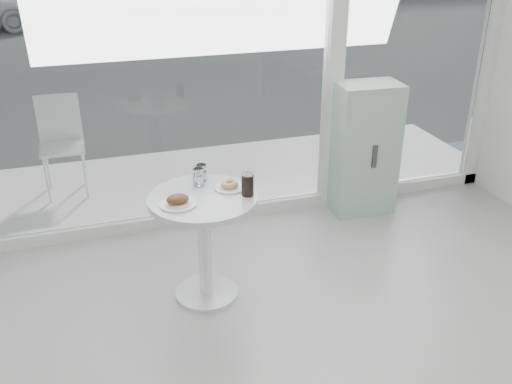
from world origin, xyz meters
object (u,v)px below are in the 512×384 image
object	(u,v)px
main_table	(204,226)
water_tumbler_a	(199,178)
plate_fritter	(178,201)
mint_cabinet	(364,149)
patio_chair	(61,138)
water_tumbler_b	(202,173)
plate_donut	(230,186)
cola_glass	(248,185)

from	to	relation	value
main_table	water_tumbler_a	xyz separation A→B (m)	(0.01, 0.18, 0.27)
plate_fritter	water_tumbler_a	size ratio (longest dim) A/B	1.97
mint_cabinet	patio_chair	bearing A→B (deg)	159.64
patio_chair	water_tumbler_b	xyz separation A→B (m)	(0.94, -1.75, 0.26)
plate_donut	main_table	bearing A→B (deg)	-162.12
main_table	plate_donut	xyz separation A→B (m)	(0.20, 0.06, 0.24)
main_table	plate_fritter	bearing A→B (deg)	-157.64
plate_fritter	cola_glass	distance (m)	0.46
patio_chair	cola_glass	world-z (taller)	patio_chair
water_tumbler_a	water_tumbler_b	size ratio (longest dim) A/B	1.05
main_table	patio_chair	size ratio (longest dim) A/B	0.85
main_table	water_tumbler_b	xyz separation A→B (m)	(0.05, 0.26, 0.27)
water_tumbler_b	patio_chair	bearing A→B (deg)	118.39
mint_cabinet	water_tumbler_a	bearing A→B (deg)	-152.98
plate_fritter	cola_glass	bearing A→B (deg)	0.07
patio_chair	water_tumbler_b	bearing A→B (deg)	-61.33
plate_donut	patio_chair	bearing A→B (deg)	119.38
plate_fritter	water_tumbler_b	world-z (taller)	water_tumbler_b
mint_cabinet	water_tumbler_b	size ratio (longest dim) A/B	10.25
patio_chair	plate_donut	distance (m)	2.24
patio_chair	water_tumbler_b	distance (m)	2.00
patio_chair	plate_donut	xyz separation A→B (m)	(1.09, -1.94, 0.22)
main_table	mint_cabinet	xyz separation A→B (m)	(1.63, 0.88, 0.03)
patio_chair	plate_fritter	xyz separation A→B (m)	(0.72, -2.07, 0.23)
main_table	water_tumbler_a	world-z (taller)	water_tumbler_a
plate_donut	cola_glass	bearing A→B (deg)	-57.52
mint_cabinet	water_tumbler_b	world-z (taller)	mint_cabinet
water_tumbler_a	water_tumbler_b	world-z (taller)	water_tumbler_a
main_table	plate_donut	size ratio (longest dim) A/B	3.81
plate_donut	water_tumbler_b	xyz separation A→B (m)	(-0.15, 0.19, 0.03)
main_table	water_tumbler_b	bearing A→B (deg)	78.49
plate_donut	water_tumbler_a	world-z (taller)	water_tumbler_a
mint_cabinet	water_tumbler_b	distance (m)	1.72
water_tumbler_a	mint_cabinet	bearing A→B (deg)	23.42
plate_fritter	plate_donut	distance (m)	0.39
plate_fritter	plate_donut	size ratio (longest dim) A/B	1.17
plate_donut	cola_glass	distance (m)	0.17
main_table	plate_donut	bearing A→B (deg)	17.88
plate_fritter	water_tumbler_a	world-z (taller)	water_tumbler_a
patio_chair	water_tumbler_b	world-z (taller)	patio_chair
mint_cabinet	plate_donut	xyz separation A→B (m)	(-1.44, -0.82, 0.21)
main_table	patio_chair	xyz separation A→B (m)	(-0.89, 2.00, 0.01)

